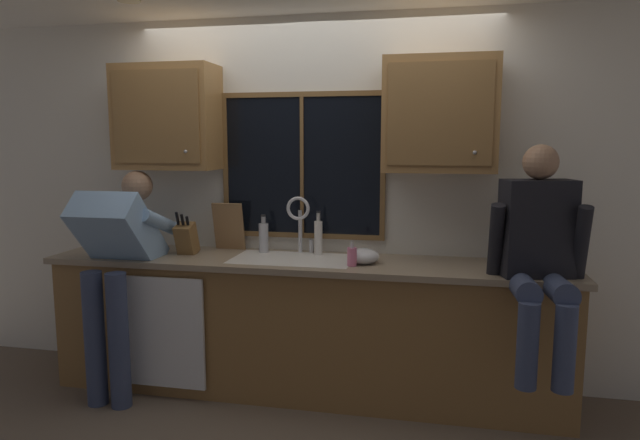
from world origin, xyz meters
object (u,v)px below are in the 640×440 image
at_px(knife_block, 187,239).
at_px(bottle_tall_clear, 318,237).
at_px(person_standing, 118,258).
at_px(person_sitting_on_counter, 539,248).
at_px(mixing_bowl, 364,256).
at_px(soap_dispenser, 352,256).
at_px(bottle_green_glass, 264,237).
at_px(cutting_board, 229,226).

relative_size(knife_block, bottle_tall_clear, 1.06).
relative_size(person_standing, bottle_tall_clear, 4.91).
bearing_deg(person_sitting_on_counter, mixing_bowl, 166.98).
bearing_deg(person_sitting_on_counter, soap_dispenser, 172.53).
height_order(person_sitting_on_counter, knife_block, person_sitting_on_counter).
height_order(mixing_bowl, soap_dispenser, soap_dispenser).
bearing_deg(soap_dispenser, bottle_green_glass, 156.01).
height_order(cutting_board, bottle_green_glass, cutting_board).
distance_m(person_standing, cutting_board, 0.78).
bearing_deg(mixing_bowl, person_sitting_on_counter, -13.02).
bearing_deg(bottle_tall_clear, knife_block, -169.39).
distance_m(person_sitting_on_counter, knife_block, 2.27).
bearing_deg(mixing_bowl, cutting_board, 166.15).
bearing_deg(knife_block, bottle_tall_clear, 10.61).
xyz_separation_m(person_sitting_on_counter, mixing_bowl, (-1.02, 0.24, -0.14)).
bearing_deg(soap_dispenser, person_standing, -174.21).
bearing_deg(person_sitting_on_counter, knife_block, 173.19).
relative_size(person_standing, cutting_board, 4.30).
bearing_deg(knife_block, bottle_green_glass, 18.86).
relative_size(person_sitting_on_counter, soap_dispenser, 7.76).
bearing_deg(knife_block, cutting_board, 43.33).
distance_m(person_standing, knife_block, 0.46).
xyz_separation_m(person_standing, bottle_tall_clear, (1.25, 0.45, 0.11)).
xyz_separation_m(soap_dispenser, bottle_green_glass, (-0.67, 0.30, 0.05)).
bearing_deg(person_sitting_on_counter, bottle_tall_clear, 162.15).
xyz_separation_m(mixing_bowl, soap_dispenser, (-0.06, -0.09, 0.02)).
height_order(person_standing, knife_block, person_standing).
xyz_separation_m(bottle_green_glass, bottle_tall_clear, (0.39, -0.00, 0.02)).
bearing_deg(soap_dispenser, bottle_tall_clear, 133.28).
height_order(person_standing, soap_dispenser, person_standing).
xyz_separation_m(mixing_bowl, bottle_tall_clear, (-0.34, 0.20, 0.08)).
relative_size(person_sitting_on_counter, bottle_tall_clear, 4.14).
bearing_deg(knife_block, soap_dispenser, -6.21).
distance_m(cutting_board, bottle_green_glass, 0.28).
height_order(person_standing, mixing_bowl, person_standing).
distance_m(mixing_bowl, bottle_green_glass, 0.76).
xyz_separation_m(person_sitting_on_counter, bottle_green_glass, (-1.75, 0.44, -0.07)).
xyz_separation_m(person_sitting_on_counter, cutting_board, (-2.03, 0.48, -0.01)).
relative_size(mixing_bowl, soap_dispenser, 1.24).
bearing_deg(person_standing, soap_dispenser, 5.79).
xyz_separation_m(knife_block, mixing_bowl, (1.24, -0.03, -0.06)).
height_order(bottle_green_glass, bottle_tall_clear, bottle_tall_clear).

